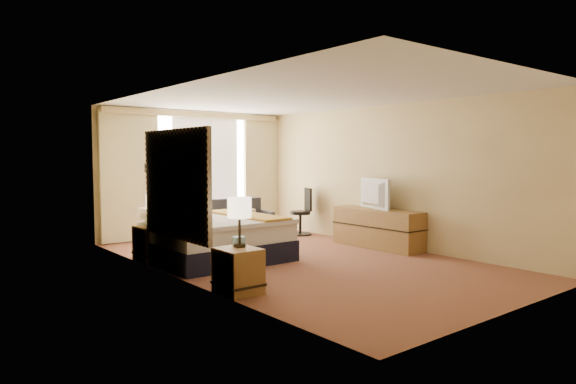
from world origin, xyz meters
TOP-DOWN VIEW (x-y plane):
  - floor at (0.00, 0.00)m, footprint 4.20×7.00m
  - ceiling at (0.00, 0.00)m, footprint 4.20×7.00m
  - wall_back at (0.00, 3.50)m, footprint 4.20×0.02m
  - wall_front at (0.00, -3.50)m, footprint 4.20×0.02m
  - wall_left at (-2.10, 0.00)m, footprint 0.02×7.00m
  - wall_right at (2.10, 0.00)m, footprint 0.02×7.00m
  - headboard at (-2.06, 0.20)m, footprint 0.06×1.85m
  - nightstand_left at (-1.87, -1.05)m, footprint 0.45×0.52m
  - nightstand_right at (-1.87, 1.45)m, footprint 0.45×0.52m
  - media_dresser at (1.83, 0.00)m, footprint 0.50×1.80m
  - window at (0.25, 3.47)m, footprint 2.30×0.02m
  - curtains at (-0.00, 3.39)m, footprint 4.12×0.19m
  - bed at (-1.06, 0.85)m, footprint 1.98×1.81m
  - loveseat at (0.47, 2.49)m, footprint 1.35×0.86m
  - floor_lamp at (-1.44, 2.45)m, footprint 0.19×0.19m
  - desk_chair at (1.75, 2.00)m, footprint 0.50×0.49m
  - lamp_left at (-1.82, -1.01)m, footprint 0.29×0.29m
  - lamp_right at (-1.85, 1.39)m, footprint 0.25×0.25m
  - tissue_box at (-1.78, -0.94)m, footprint 0.16×0.16m
  - telephone at (-1.80, 1.58)m, footprint 0.17×0.14m
  - television at (1.78, 0.14)m, footprint 0.42×0.96m

SIDE VIEW (x-z plane):
  - floor at x=0.00m, z-range -0.01..0.01m
  - loveseat at x=0.47m, z-range -0.13..0.66m
  - nightstand_left at x=-1.87m, z-range 0.00..0.55m
  - nightstand_right at x=-1.87m, z-range 0.00..0.55m
  - media_dresser at x=1.83m, z-range 0.00..0.70m
  - bed at x=-1.06m, z-range -0.13..0.83m
  - desk_chair at x=1.75m, z-range -0.05..0.94m
  - telephone at x=-1.80m, z-range 0.55..0.61m
  - tissue_box at x=-1.78m, z-range 0.55..0.67m
  - lamp_right at x=-1.85m, z-range 0.69..1.22m
  - television at x=1.78m, z-range 0.70..1.25m
  - lamp_left at x=-1.82m, z-range 0.72..1.33m
  - floor_lamp at x=-1.44m, z-range 0.32..1.85m
  - headboard at x=-2.06m, z-range 0.53..2.03m
  - wall_back at x=0.00m, z-range 0.00..2.60m
  - wall_front at x=0.00m, z-range 0.00..2.60m
  - wall_left at x=-2.10m, z-range 0.00..2.60m
  - wall_right at x=2.10m, z-range 0.00..2.60m
  - window at x=0.25m, z-range 0.17..2.47m
  - curtains at x=0.00m, z-range 0.13..2.69m
  - ceiling at x=0.00m, z-range 2.59..2.61m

